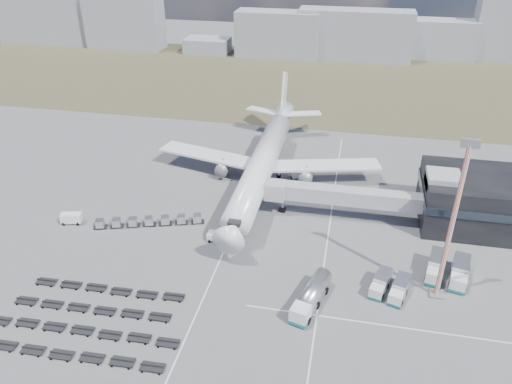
# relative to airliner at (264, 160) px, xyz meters

# --- Properties ---
(ground) EXTENTS (420.00, 420.00, 0.00)m
(ground) POSITION_rel_airliner_xyz_m (0.00, -32.38, -5.29)
(ground) COLOR #565659
(ground) RESTS_ON ground
(grass_strip) EXTENTS (420.00, 90.00, 0.01)m
(grass_strip) POSITION_rel_airliner_xyz_m (0.00, 77.62, -5.29)
(grass_strip) COLOR #434228
(grass_strip) RESTS_ON ground
(lane_markings) EXTENTS (47.12, 110.00, 0.01)m
(lane_markings) POSITION_rel_airliner_xyz_m (9.77, -29.38, -5.29)
(lane_markings) COLOR silver
(lane_markings) RESTS_ON ground
(terminal) EXTENTS (30.40, 16.40, 11.00)m
(terminal) POSITION_rel_airliner_xyz_m (47.77, -8.41, -0.04)
(terminal) COLOR black
(terminal) RESTS_ON ground
(jet_bridge) EXTENTS (30.30, 3.80, 7.05)m
(jet_bridge) POSITION_rel_airliner_xyz_m (15.90, -11.95, -0.24)
(jet_bridge) COLOR #939399
(jet_bridge) RESTS_ON ground
(airliner) EXTENTS (51.59, 64.53, 17.62)m
(airliner) POSITION_rel_airliner_xyz_m (0.00, 0.00, 0.00)
(airliner) COLOR silver
(airliner) RESTS_ON ground
(skyline) EXTENTS (303.98, 25.98, 25.48)m
(skyline) POSITION_rel_airliner_xyz_m (-26.34, 115.93, 4.29)
(skyline) COLOR gray
(skyline) RESTS_ON ground
(fuel_tanker) EXTENTS (5.65, 11.32, 3.55)m
(fuel_tanker) POSITION_rel_airliner_xyz_m (14.79, -38.29, -3.52)
(fuel_tanker) COLOR silver
(fuel_tanker) RESTS_ON ground
(pushback_tug) EXTENTS (3.65, 2.07, 1.60)m
(pushback_tug) POSITION_rel_airliner_xyz_m (-4.00, -24.38, -4.49)
(pushback_tug) COLOR silver
(pushback_tug) RESTS_ON ground
(utility_van) EXTENTS (4.26, 2.63, 2.14)m
(utility_van) POSITION_rel_airliner_xyz_m (-33.47, -24.47, -4.22)
(utility_van) COLOR silver
(utility_van) RESTS_ON ground
(catering_truck) EXTENTS (3.62, 5.77, 2.46)m
(catering_truck) POSITION_rel_airliner_xyz_m (6.58, 4.14, -4.03)
(catering_truck) COLOR silver
(catering_truck) RESTS_ON ground
(service_trucks_near) EXTENTS (6.81, 7.49, 2.51)m
(service_trucks_near) POSITION_rel_airliner_xyz_m (26.81, -32.89, -3.93)
(service_trucks_near) COLOR silver
(service_trucks_near) RESTS_ON ground
(service_trucks_far) EXTENTS (7.83, 8.79, 3.06)m
(service_trucks_far) POSITION_rel_airliner_xyz_m (36.27, -27.04, -3.63)
(service_trucks_far) COLOR silver
(service_trucks_far) RESTS_ON ground
(uld_row) EXTENTS (20.59, 7.77, 1.64)m
(uld_row) POSITION_rel_airliner_xyz_m (-18.32, -22.16, -4.31)
(uld_row) COLOR black
(uld_row) RESTS_ON ground
(baggage_dollies) EXTENTS (30.62, 16.30, 0.78)m
(baggage_dollies) POSITION_rel_airliner_xyz_m (-17.78, -48.78, -4.90)
(baggage_dollies) COLOR black
(baggage_dollies) RESTS_ON ground
(floodlight_mast) EXTENTS (2.53, 2.08, 26.96)m
(floodlight_mast) POSITION_rel_airliner_xyz_m (34.13, -31.87, 8.22)
(floodlight_mast) COLOR #C0391E
(floodlight_mast) RESTS_ON ground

